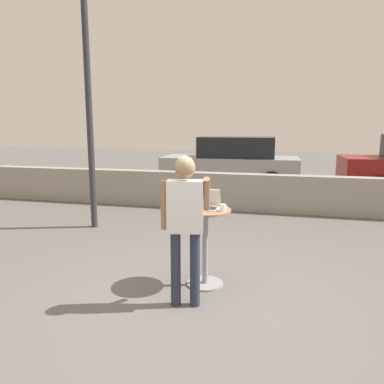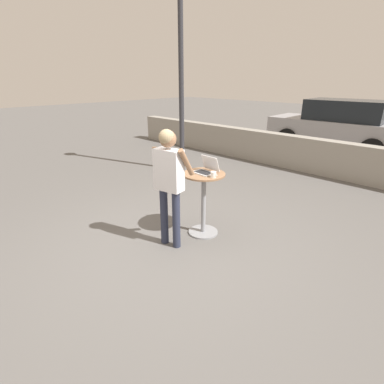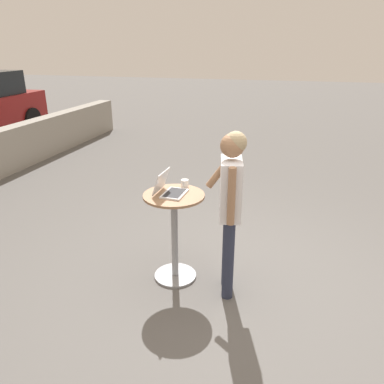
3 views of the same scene
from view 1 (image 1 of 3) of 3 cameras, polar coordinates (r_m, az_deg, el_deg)
name	(u,v)px [view 1 (image 1 of 3)]	position (r m, az deg, el deg)	size (l,w,h in m)	color
ground_plane	(194,308)	(4.29, 0.29, -17.25)	(50.00, 50.00, 0.00)	#5B5956
pavement_kerb	(245,192)	(8.84, 8.04, 0.01)	(13.56, 0.35, 0.86)	gray
cafe_table	(205,239)	(4.64, 2.03, -7.15)	(0.63, 0.63, 0.97)	gray
laptop	(206,204)	(4.58, 2.22, -1.84)	(0.32, 0.30, 0.23)	silver
coffee_mug	(223,208)	(4.45, 4.74, -2.41)	(0.11, 0.08, 0.08)	white
standing_person	(185,213)	(3.99, -1.07, -3.21)	(0.53, 0.42, 1.67)	#282D42
parked_car_further_down	(232,162)	(11.77, 6.11, 4.50)	(4.22, 1.84, 1.62)	#9E9EA3
street_lamp	(87,68)	(7.45, -15.70, 17.72)	(0.32, 0.32, 4.70)	#2D2D33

